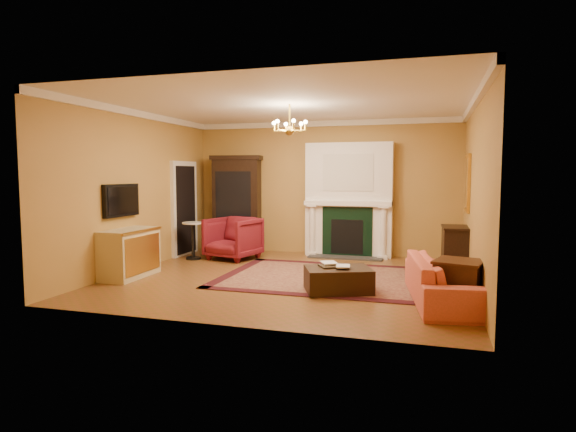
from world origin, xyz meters
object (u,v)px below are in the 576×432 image
at_px(wingback_armchair, 233,236).
at_px(end_table, 459,286).
at_px(commode, 129,253).
at_px(leather_ottoman, 338,279).
at_px(china_cabinet, 237,206).
at_px(pedestal_table, 193,238).
at_px(console_table, 455,251).
at_px(coral_sofa, 444,273).

bearing_deg(wingback_armchair, end_table, -17.63).
bearing_deg(commode, leather_ottoman, -0.72).
bearing_deg(commode, wingback_armchair, 64.48).
distance_m(china_cabinet, wingback_armchair, 1.20).
distance_m(commode, end_table, 5.48).
xyz_separation_m(pedestal_table, console_table, (5.28, 0.02, -0.04)).
bearing_deg(commode, coral_sofa, -2.30).
xyz_separation_m(china_cabinet, end_table, (4.73, -3.74, -0.75)).
relative_size(china_cabinet, commode, 1.87).
xyz_separation_m(coral_sofa, end_table, (0.18, -0.36, -0.10)).
relative_size(wingback_armchair, commode, 0.86).
bearing_deg(pedestal_table, china_cabinet, 68.88).
bearing_deg(china_cabinet, wingback_armchair, -80.17).
bearing_deg(console_table, pedestal_table, 177.86).
bearing_deg(commode, pedestal_table, 82.88).
distance_m(commode, console_table, 5.84).
bearing_deg(end_table, coral_sofa, 116.99).
relative_size(wingback_armchair, console_table, 1.17).
xyz_separation_m(wingback_armchair, coral_sofa, (4.23, -2.38, -0.07)).
height_order(wingback_armchair, console_table, wingback_armchair).
distance_m(coral_sofa, leather_ottoman, 1.56).
bearing_deg(pedestal_table, console_table, 0.20).
height_order(china_cabinet, end_table, china_cabinet).
relative_size(commode, console_table, 1.37).
xyz_separation_m(china_cabinet, commode, (-0.72, -3.21, -0.65)).
bearing_deg(pedestal_table, wingback_armchair, 18.78).
bearing_deg(leather_ottoman, coral_sofa, -27.71).
bearing_deg(wingback_armchair, leather_ottoman, -25.38).
relative_size(coral_sofa, end_table, 3.35).
distance_m(coral_sofa, end_table, 0.42).
distance_m(console_table, leather_ottoman, 2.67).
height_order(wingback_armchair, leather_ottoman, wingback_armchair).
relative_size(pedestal_table, commode, 0.70).
distance_m(coral_sofa, console_table, 2.14).
bearing_deg(china_cabinet, pedestal_table, -118.62).
bearing_deg(console_table, coral_sofa, -98.88).
bearing_deg(coral_sofa, console_table, -15.22).
bearing_deg(pedestal_table, coral_sofa, -22.68).
bearing_deg(console_table, commode, -162.87).
relative_size(end_table, leather_ottoman, 0.65).
distance_m(pedestal_table, console_table, 5.28).
relative_size(coral_sofa, leather_ottoman, 2.19).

